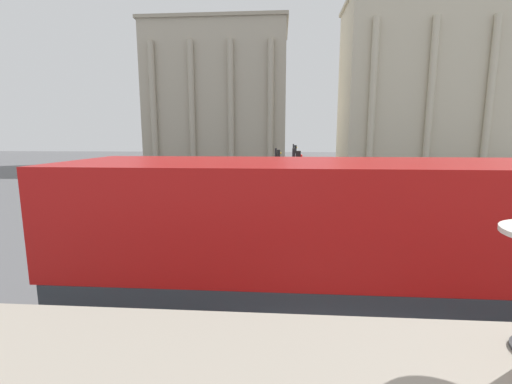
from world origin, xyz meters
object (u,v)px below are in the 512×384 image
Objects in this scene: traffic_light_near at (295,183)px; traffic_light_mid at (277,169)px; plaza_building_left at (219,97)px; car_white at (423,192)px; plaza_building_right at (442,86)px; traffic_light_far at (294,159)px; pedestrian_white at (222,188)px; pedestrian_blue at (453,195)px; double_decker_bus at (396,278)px.

traffic_light_near reaches higher than traffic_light_mid.
plaza_building_left reaches higher than car_white.
plaza_building_right is 7.37× the size of traffic_light_far.
car_white is 2.52× the size of pedestrian_white.
plaza_building_right is 34.10m from car_white.
car_white is (-13.41, -29.29, -11.19)m from plaza_building_right.
plaza_building_left reaches higher than traffic_light_mid.
traffic_light_mid is 11.28m from pedestrian_blue.
traffic_light_mid is at bearing 99.64° from double_decker_bus.
traffic_light_near is 1.05× the size of traffic_light_far.
pedestrian_blue is (0.95, -2.21, 0.23)m from car_white.
traffic_light_mid is (-0.84, 7.87, -0.16)m from traffic_light_near.
traffic_light_near is at bearing -76.09° from plaza_building_left.
traffic_light_near is at bearing -83.93° from traffic_light_mid.
plaza_building_right reaches higher than double_decker_bus.
plaza_building_left is at bearing 171.86° from plaza_building_right.
double_decker_bus is 0.46× the size of plaza_building_left.
pedestrian_white is (-4.78, 9.76, -1.69)m from traffic_light_near.
pedestrian_white is at bearing 110.50° from double_decker_bus.
traffic_light_far is (-0.68, 25.16, 0.23)m from double_decker_bus.
double_decker_bus is at bearing -82.78° from traffic_light_mid.
double_decker_bus is at bearing -5.17° from pedestrian_blue.
pedestrian_white is (-15.11, 1.72, 0.03)m from pedestrian_blue.
traffic_light_far reaches higher than traffic_light_mid.
car_white is 14.16m from pedestrian_white.
traffic_light_far is (1.42, 8.54, 0.05)m from traffic_light_mid.
pedestrian_white is at bearing 116.06° from traffic_light_near.
plaza_building_left is at bearing -45.21° from pedestrian_white.
double_decker_bus is 0.36× the size of plaza_building_right.
traffic_light_mid reaches higher than car_white.
plaza_building_right is at bearing 53.28° from traffic_light_mid.
pedestrian_blue is at bearing 37.90° from traffic_light_near.
plaza_building_right reaches higher than plaza_building_left.
car_white is (8.79, -6.16, -1.84)m from traffic_light_far.
double_decker_bus is 19.53m from pedestrian_white.
plaza_building_left is at bearing 105.41° from double_decker_bus.
pedestrian_white is (-14.15, -0.49, 0.26)m from car_white.
traffic_light_mid is 10.64m from car_white.
traffic_light_mid reaches higher than pedestrian_white.
plaza_building_right is 42.02m from pedestrian_white.
pedestrian_white is (-6.05, 18.52, -1.36)m from double_decker_bus.
plaza_building_left is at bearing -126.42° from pedestrian_blue.
car_white is (10.21, 2.39, -1.79)m from traffic_light_mid.
traffic_light_mid is at bearing -65.94° from pedestrian_blue.
pedestrian_blue reaches higher than car_white.
car_white is (8.11, 19.01, -1.62)m from double_decker_bus.
double_decker_bus is 2.73× the size of traffic_light_mid.
traffic_light_near is at bearing -28.93° from pedestrian_blue.
plaza_building_right is 35.60m from pedestrian_blue.
double_decker_bus is 2.67× the size of traffic_light_far.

